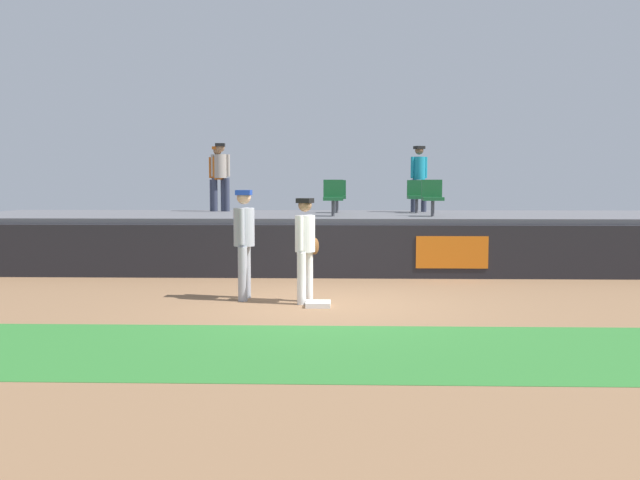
{
  "coord_description": "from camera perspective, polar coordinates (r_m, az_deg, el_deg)",
  "views": [
    {
      "loc": [
        0.21,
        -11.1,
        1.99
      ],
      "look_at": [
        -0.15,
        0.83,
        1.0
      ],
      "focal_mm": 38.31,
      "sensor_mm": 36.0,
      "label": 1
    }
  ],
  "objects": [
    {
      "name": "ground_plane",
      "position": [
        11.28,
        0.62,
        -5.42
      ],
      "size": [
        60.0,
        60.0,
        0.0
      ],
      "primitive_type": "plane",
      "color": "#846042"
    },
    {
      "name": "grass_foreground_strip",
      "position": [
        8.25,
        0.2,
        -9.18
      ],
      "size": [
        18.0,
        2.8,
        0.01
      ],
      "primitive_type": "cube",
      "color": "#2D722D",
      "rests_on": "ground_plane"
    },
    {
      "name": "first_base",
      "position": [
        11.1,
        -0.15,
        -5.37
      ],
      "size": [
        0.4,
        0.4,
        0.08
      ],
      "primitive_type": "cube",
      "color": "white",
      "rests_on": "ground_plane"
    },
    {
      "name": "player_fielder_home",
      "position": [
        11.32,
        -1.22,
        -0.23
      ],
      "size": [
        0.46,
        0.5,
        1.75
      ],
      "rotation": [
        0.0,
        0.0,
        -1.91
      ],
      "color": "white",
      "rests_on": "ground_plane"
    },
    {
      "name": "player_runner_visitor",
      "position": [
        11.72,
        -6.36,
        0.31
      ],
      "size": [
        0.37,
        0.53,
        1.88
      ],
      "rotation": [
        0.0,
        0.0,
        -1.61
      ],
      "color": "#9EA3AD",
      "rests_on": "ground_plane"
    },
    {
      "name": "field_wall",
      "position": [
        14.4,
        0.91,
        -0.96
      ],
      "size": [
        18.0,
        0.26,
        1.12
      ],
      "color": "black",
      "rests_on": "ground_plane"
    },
    {
      "name": "bleacher_platform",
      "position": [
        16.95,
        0.99,
        0.1
      ],
      "size": [
        18.0,
        4.8,
        1.24
      ],
      "primitive_type": "cube",
      "color": "#59595E",
      "rests_on": "ground_plane"
    },
    {
      "name": "seat_back_center",
      "position": [
        17.57,
        1.42,
        3.83
      ],
      "size": [
        0.46,
        0.44,
        0.84
      ],
      "color": "#4C4C51",
      "rests_on": "bleacher_platform"
    },
    {
      "name": "seat_front_right",
      "position": [
        15.91,
        9.37,
        3.68
      ],
      "size": [
        0.47,
        0.44,
        0.84
      ],
      "color": "#4C4C51",
      "rests_on": "bleacher_platform"
    },
    {
      "name": "seat_back_right",
      "position": [
        17.68,
        8.06,
        3.79
      ],
      "size": [
        0.46,
        0.44,
        0.84
      ],
      "color": "#4C4C51",
      "rests_on": "bleacher_platform"
    },
    {
      "name": "seat_front_center",
      "position": [
        15.77,
        1.11,
        3.73
      ],
      "size": [
        0.46,
        0.44,
        0.84
      ],
      "color": "#4C4C51",
      "rests_on": "bleacher_platform"
    },
    {
      "name": "spectator_hooded",
      "position": [
        18.65,
        -8.31,
        5.64
      ],
      "size": [
        0.51,
        0.37,
        1.83
      ],
      "rotation": [
        0.0,
        0.0,
        3.2
      ],
      "color": "#33384C",
      "rests_on": "bleacher_platform"
    },
    {
      "name": "spectator_capped",
      "position": [
        18.73,
        -8.54,
        5.48
      ],
      "size": [
        0.48,
        0.38,
        1.74
      ],
      "rotation": [
        0.0,
        0.0,
        2.99
      ],
      "color": "#33384C",
      "rests_on": "bleacher_platform"
    },
    {
      "name": "spectator_casual",
      "position": [
        18.24,
        8.27,
        5.49
      ],
      "size": [
        0.45,
        0.43,
        1.73
      ],
      "rotation": [
        0.0,
        0.0,
        3.54
      ],
      "color": "#33384C",
      "rests_on": "bleacher_platform"
    }
  ]
}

